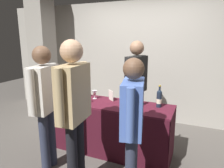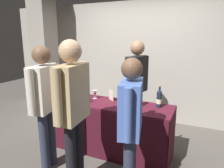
{
  "view_description": "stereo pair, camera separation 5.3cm",
  "coord_description": "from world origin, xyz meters",
  "px_view_note": "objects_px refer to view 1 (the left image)",
  "views": [
    {
      "loc": [
        1.18,
        -2.73,
        1.76
      ],
      "look_at": [
        0.0,
        0.0,
        1.09
      ],
      "focal_mm": 33.07,
      "sensor_mm": 36.0,
      "label": 1
    },
    {
      "loc": [
        1.23,
        -2.7,
        1.76
      ],
      "look_at": [
        0.0,
        0.0,
        1.09
      ],
      "focal_mm": 33.07,
      "sensor_mm": 36.0,
      "label": 2
    }
  ],
  "objects_px": {
    "concrete_pillar": "(42,43)",
    "wine_glass_near_taster": "(95,93)",
    "wine_glass_near_vendor": "(84,95)",
    "tasting_table": "(112,119)",
    "featured_wine_bottle": "(138,96)",
    "display_bottle_0": "(81,91)",
    "vendor_presenter": "(136,81)",
    "wine_glass_mid": "(86,97)",
    "taster_foreground_right": "(45,98)"
  },
  "relations": [
    {
      "from": "wine_glass_mid",
      "to": "wine_glass_near_taster",
      "type": "bearing_deg",
      "value": 87.72
    },
    {
      "from": "concrete_pillar",
      "to": "vendor_presenter",
      "type": "bearing_deg",
      "value": -9.01
    },
    {
      "from": "concrete_pillar",
      "to": "display_bottle_0",
      "type": "height_order",
      "value": "concrete_pillar"
    },
    {
      "from": "wine_glass_near_vendor",
      "to": "wine_glass_near_taster",
      "type": "height_order",
      "value": "wine_glass_near_taster"
    },
    {
      "from": "featured_wine_bottle",
      "to": "wine_glass_mid",
      "type": "xyz_separation_m",
      "value": [
        -0.77,
        -0.15,
        -0.06
      ]
    },
    {
      "from": "wine_glass_near_taster",
      "to": "vendor_presenter",
      "type": "bearing_deg",
      "value": 39.14
    },
    {
      "from": "wine_glass_mid",
      "to": "taster_foreground_right",
      "type": "distance_m",
      "value": 0.68
    },
    {
      "from": "wine_glass_mid",
      "to": "taster_foreground_right",
      "type": "relative_size",
      "value": 0.08
    },
    {
      "from": "taster_foreground_right",
      "to": "featured_wine_bottle",
      "type": "bearing_deg",
      "value": -63.64
    },
    {
      "from": "featured_wine_bottle",
      "to": "vendor_presenter",
      "type": "relative_size",
      "value": 0.21
    },
    {
      "from": "wine_glass_near_vendor",
      "to": "wine_glass_near_taster",
      "type": "xyz_separation_m",
      "value": [
        0.1,
        0.17,
        -0.0
      ]
    },
    {
      "from": "taster_foreground_right",
      "to": "display_bottle_0",
      "type": "bearing_deg",
      "value": -14.73
    },
    {
      "from": "wine_glass_near_taster",
      "to": "taster_foreground_right",
      "type": "height_order",
      "value": "taster_foreground_right"
    },
    {
      "from": "concrete_pillar",
      "to": "wine_glass_near_taster",
      "type": "height_order",
      "value": "concrete_pillar"
    },
    {
      "from": "concrete_pillar",
      "to": "tasting_table",
      "type": "height_order",
      "value": "concrete_pillar"
    },
    {
      "from": "tasting_table",
      "to": "vendor_presenter",
      "type": "relative_size",
      "value": 1.06
    },
    {
      "from": "featured_wine_bottle",
      "to": "tasting_table",
      "type": "bearing_deg",
      "value": -177.11
    },
    {
      "from": "display_bottle_0",
      "to": "taster_foreground_right",
      "type": "xyz_separation_m",
      "value": [
        -0.06,
        -0.77,
        0.09
      ]
    },
    {
      "from": "featured_wine_bottle",
      "to": "wine_glass_near_taster",
      "type": "xyz_separation_m",
      "value": [
        -0.76,
        0.1,
        -0.06
      ]
    },
    {
      "from": "featured_wine_bottle",
      "to": "wine_glass_near_taster",
      "type": "distance_m",
      "value": 0.77
    },
    {
      "from": "wine_glass_mid",
      "to": "tasting_table",
      "type": "bearing_deg",
      "value": 19.13
    },
    {
      "from": "featured_wine_bottle",
      "to": "taster_foreground_right",
      "type": "xyz_separation_m",
      "value": [
        -1.02,
        -0.76,
        0.06
      ]
    },
    {
      "from": "display_bottle_0",
      "to": "wine_glass_near_vendor",
      "type": "xyz_separation_m",
      "value": [
        0.1,
        -0.08,
        -0.03
      ]
    },
    {
      "from": "concrete_pillar",
      "to": "taster_foreground_right",
      "type": "distance_m",
      "value": 2.32
    },
    {
      "from": "display_bottle_0",
      "to": "taster_foreground_right",
      "type": "height_order",
      "value": "taster_foreground_right"
    },
    {
      "from": "wine_glass_near_vendor",
      "to": "tasting_table",
      "type": "bearing_deg",
      "value": 6.79
    },
    {
      "from": "featured_wine_bottle",
      "to": "display_bottle_0",
      "type": "xyz_separation_m",
      "value": [
        -0.96,
        0.0,
        -0.02
      ]
    },
    {
      "from": "featured_wine_bottle",
      "to": "wine_glass_mid",
      "type": "relative_size",
      "value": 2.72
    },
    {
      "from": "featured_wine_bottle",
      "to": "vendor_presenter",
      "type": "height_order",
      "value": "vendor_presenter"
    },
    {
      "from": "tasting_table",
      "to": "wine_glass_mid",
      "type": "bearing_deg",
      "value": -160.87
    },
    {
      "from": "wine_glass_near_vendor",
      "to": "wine_glass_near_taster",
      "type": "bearing_deg",
      "value": 59.4
    },
    {
      "from": "display_bottle_0",
      "to": "tasting_table",
      "type": "bearing_deg",
      "value": -2.26
    },
    {
      "from": "tasting_table",
      "to": "display_bottle_0",
      "type": "relative_size",
      "value": 5.75
    },
    {
      "from": "concrete_pillar",
      "to": "wine_glass_near_vendor",
      "type": "xyz_separation_m",
      "value": [
        1.64,
        -0.99,
        -0.74
      ]
    },
    {
      "from": "concrete_pillar",
      "to": "wine_glass_near_vendor",
      "type": "relative_size",
      "value": 24.54
    },
    {
      "from": "wine_glass_mid",
      "to": "wine_glass_near_taster",
      "type": "distance_m",
      "value": 0.24
    },
    {
      "from": "wine_glass_near_taster",
      "to": "vendor_presenter",
      "type": "height_order",
      "value": "vendor_presenter"
    },
    {
      "from": "tasting_table",
      "to": "wine_glass_mid",
      "type": "relative_size",
      "value": 13.78
    },
    {
      "from": "concrete_pillar",
      "to": "tasting_table",
      "type": "xyz_separation_m",
      "value": [
        2.1,
        -0.93,
        -1.09
      ]
    },
    {
      "from": "featured_wine_bottle",
      "to": "vendor_presenter",
      "type": "distance_m",
      "value": 0.59
    },
    {
      "from": "concrete_pillar",
      "to": "display_bottle_0",
      "type": "bearing_deg",
      "value": -30.62
    },
    {
      "from": "featured_wine_bottle",
      "to": "display_bottle_0",
      "type": "bearing_deg",
      "value": 179.89
    },
    {
      "from": "wine_glass_mid",
      "to": "vendor_presenter",
      "type": "height_order",
      "value": "vendor_presenter"
    },
    {
      "from": "tasting_table",
      "to": "display_bottle_0",
      "type": "height_order",
      "value": "display_bottle_0"
    },
    {
      "from": "wine_glass_near_vendor",
      "to": "wine_glass_mid",
      "type": "distance_m",
      "value": 0.12
    },
    {
      "from": "tasting_table",
      "to": "taster_foreground_right",
      "type": "distance_m",
      "value": 1.07
    },
    {
      "from": "concrete_pillar",
      "to": "wine_glass_near_taster",
      "type": "relative_size",
      "value": 23.71
    },
    {
      "from": "display_bottle_0",
      "to": "vendor_presenter",
      "type": "relative_size",
      "value": 0.18
    },
    {
      "from": "display_bottle_0",
      "to": "wine_glass_near_vendor",
      "type": "distance_m",
      "value": 0.13
    },
    {
      "from": "wine_glass_mid",
      "to": "concrete_pillar",
      "type": "bearing_deg",
      "value": 148.52
    }
  ]
}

